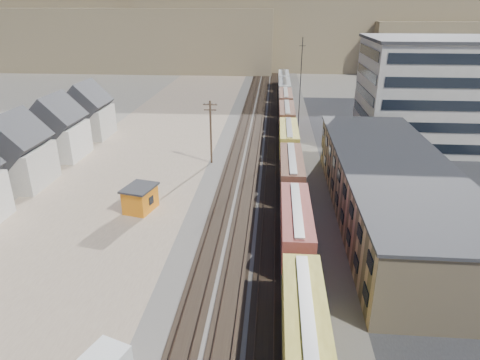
# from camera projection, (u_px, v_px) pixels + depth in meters

# --- Properties ---
(ballast_bed) EXTENTS (18.00, 200.00, 0.06)m
(ballast_bed) POSITION_uv_depth(u_px,v_px,m) (266.00, 148.00, 75.14)
(ballast_bed) COLOR #4C4742
(ballast_bed) RESTS_ON ground
(dirt_yard) EXTENTS (24.00, 180.00, 0.03)m
(dirt_yard) POSITION_uv_depth(u_px,v_px,m) (138.00, 165.00, 67.43)
(dirt_yard) COLOR #846F5A
(dirt_yard) RESTS_ON ground
(asphalt_lot) EXTENTS (26.00, 120.00, 0.04)m
(asphalt_lot) POSITION_uv_depth(u_px,v_px,m) (421.00, 186.00, 59.70)
(asphalt_lot) COLOR #232326
(asphalt_lot) RESTS_ON ground
(rail_tracks) EXTENTS (11.40, 200.00, 0.24)m
(rail_tracks) POSITION_uv_depth(u_px,v_px,m) (263.00, 148.00, 75.15)
(rail_tracks) COLOR black
(rail_tracks) RESTS_ON ground
(freight_train) EXTENTS (3.00, 119.74, 4.46)m
(freight_train) POSITION_uv_depth(u_px,v_px,m) (288.00, 126.00, 78.58)
(freight_train) COLOR black
(freight_train) RESTS_ON ground
(warehouse) EXTENTS (12.40, 40.40, 7.25)m
(warehouse) POSITION_uv_depth(u_px,v_px,m) (390.00, 189.00, 49.62)
(warehouse) COLOR tan
(warehouse) RESTS_ON ground
(office_tower) EXTENTS (22.60, 18.60, 18.45)m
(office_tower) POSITION_uv_depth(u_px,v_px,m) (429.00, 93.00, 74.10)
(office_tower) COLOR #9E998E
(office_tower) RESTS_ON ground
(utility_pole_north) EXTENTS (2.20, 0.32, 10.00)m
(utility_pole_north) POSITION_uv_depth(u_px,v_px,m) (211.00, 131.00, 66.39)
(utility_pole_north) COLOR #382619
(utility_pole_north) RESTS_ON ground
(radio_mast) EXTENTS (1.20, 0.16, 18.00)m
(radio_mast) POSITION_uv_depth(u_px,v_px,m) (300.00, 87.00, 80.43)
(radio_mast) COLOR black
(radio_mast) RESTS_ON ground
(hills_north) EXTENTS (265.00, 80.00, 32.00)m
(hills_north) POSITION_uv_depth(u_px,v_px,m) (274.00, 28.00, 178.35)
(hills_north) COLOR brown
(hills_north) RESTS_ON ground
(maintenance_shed) EXTENTS (4.22, 4.94, 3.14)m
(maintenance_shed) POSITION_uv_depth(u_px,v_px,m) (140.00, 198.00, 52.17)
(maintenance_shed) COLOR orange
(maintenance_shed) RESTS_ON ground
(parked_car_blue) EXTENTS (5.71, 5.67, 1.53)m
(parked_car_blue) POSITION_uv_depth(u_px,v_px,m) (418.00, 173.00, 62.27)
(parked_car_blue) COLOR navy
(parked_car_blue) RESTS_ON ground
(parked_car_far) EXTENTS (2.70, 4.97, 1.60)m
(parked_car_far) POSITION_uv_depth(u_px,v_px,m) (416.00, 147.00, 73.39)
(parked_car_far) COLOR silver
(parked_car_far) RESTS_ON ground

